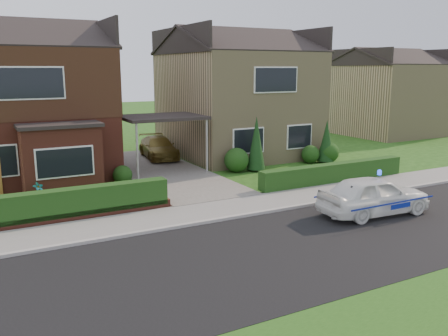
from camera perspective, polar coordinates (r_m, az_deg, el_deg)
ground at (r=13.90m, az=9.37°, el=-9.20°), size 120.00×120.00×0.00m
road at (r=13.90m, az=9.37°, el=-9.20°), size 60.00×6.00×0.02m
kerb at (r=16.26m, az=2.80°, el=-5.68°), size 60.00×0.16×0.12m
sidewalk at (r=17.13m, az=0.99°, el=-4.79°), size 60.00×2.00×0.10m
driveway at (r=23.20m, az=-7.35°, el=-0.40°), size 3.80×12.00×0.12m
house_left at (r=24.25m, az=-23.16°, el=8.23°), size 7.50×9.53×7.25m
house_right at (r=27.90m, az=1.51°, el=9.22°), size 7.50×8.06×7.25m
carport_link at (r=22.75m, az=-7.48°, el=5.97°), size 3.80×3.00×2.77m
dwarf_wall at (r=16.39m, az=-19.28°, el=-5.78°), size 7.70×0.25×0.36m
hedge_left at (r=16.58m, az=-19.32°, el=-6.23°), size 7.50×0.55×0.90m
hedge_right at (r=21.40m, az=13.01°, el=-1.83°), size 7.50×0.55×0.80m
shrub_left_mid at (r=20.38m, az=-16.21°, el=-0.78°), size 1.32×1.32×1.32m
shrub_left_near at (r=21.09m, az=-12.10°, el=-0.82°), size 0.84×0.84×0.84m
shrub_right_near at (r=23.01m, az=1.51°, el=0.96°), size 1.20×1.20×1.20m
shrub_right_mid at (r=25.67m, az=10.35°, el=1.64°), size 0.96×0.96×0.96m
shrub_right_far at (r=26.06m, az=12.49°, el=1.84°), size 1.08×1.08×1.08m
conifer_a at (r=23.23m, az=3.91°, el=2.79°), size 0.90×0.90×2.60m
conifer_b at (r=25.85m, az=12.21°, el=3.03°), size 0.90×0.90×2.20m
neighbour_right at (r=38.44m, az=18.82°, el=7.75°), size 6.50×7.00×5.20m
police_car at (r=17.09m, az=17.58°, el=-3.18°), size 3.69×4.12×1.53m
driveway_car at (r=26.42m, az=-7.90°, el=2.49°), size 2.10×4.14×1.15m
potted_plant_a at (r=19.07m, az=-21.38°, el=-2.82°), size 0.49×0.42×0.78m
potted_plant_b at (r=18.09m, az=-21.30°, el=-3.78°), size 0.46×0.44×0.66m
potted_plant_c at (r=18.09m, az=-12.31°, el=-3.22°), size 0.39×0.39×0.67m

